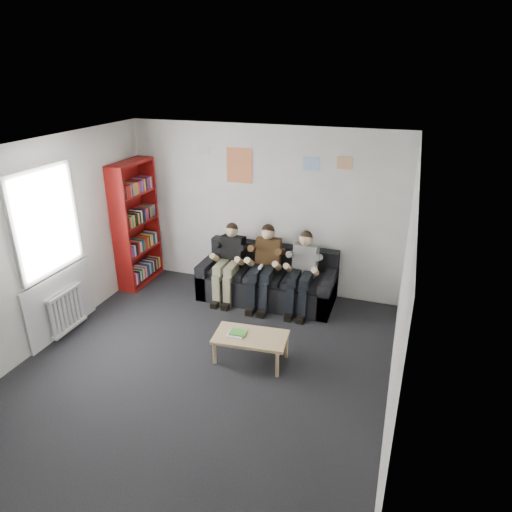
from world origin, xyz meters
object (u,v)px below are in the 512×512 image
Objects in this scene: person_left at (229,263)px; person_middle at (264,267)px; bookshelf at (136,224)px; sofa at (268,281)px; person_right at (302,273)px; coffee_table at (251,339)px.

person_left is 0.97× the size of person_middle.
sofa is at bearing 3.31° from bookshelf.
person_middle reaches higher than person_right.
person_middle reaches higher than person_left.
person_right is (2.88, -0.08, -0.43)m from bookshelf.
coffee_table is 0.75× the size of person_left.
coffee_table is at bearing -98.84° from person_right.
bookshelf reaches higher than person_left.
person_right is (0.29, 1.50, 0.30)m from coffee_table.
person_right is at bearing -17.97° from sofa.
sofa is 2.41m from bookshelf.
bookshelf reaches higher than coffee_table.
person_middle is 0.60m from person_right.
person_middle is at bearing 101.49° from coffee_table.
person_left is at bearing -177.87° from person_right.
person_middle is at bearing -90.00° from sofa.
person_right is at bearing 79.01° from coffee_table.
person_left is at bearing -2.21° from bookshelf.
person_right is (0.60, 0.00, -0.01)m from person_middle.
person_left is 1.19m from person_right.
bookshelf is (-2.28, -0.12, 0.76)m from sofa.
coffee_table is 1.78m from person_left.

